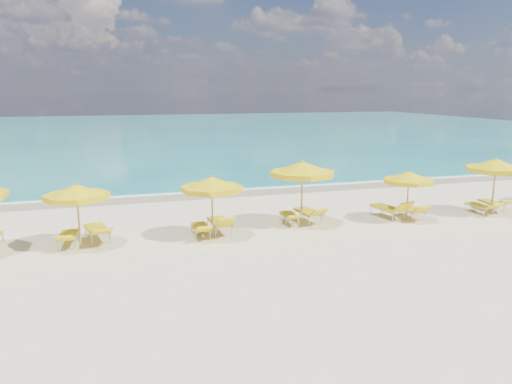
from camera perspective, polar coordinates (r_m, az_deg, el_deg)
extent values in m
plane|color=beige|center=(18.88, 1.33, -4.45)|extent=(120.00, 120.00, 0.00)
cube|color=#167F7B|center=(65.68, -11.96, 6.83)|extent=(120.00, 80.00, 0.30)
cube|color=tan|center=(25.81, -3.81, -0.08)|extent=(120.00, 2.60, 0.01)
cube|color=white|center=(26.57, -4.20, 0.26)|extent=(120.00, 1.20, 0.03)
cube|color=white|center=(34.62, -17.23, 2.43)|extent=(14.00, 0.36, 0.05)
cube|color=white|center=(43.75, 1.46, 4.77)|extent=(18.00, 0.30, 0.05)
cylinder|color=tan|center=(17.78, -19.63, -2.63)|extent=(0.07, 0.07, 2.11)
cone|color=yellow|center=(17.60, -19.82, 0.17)|extent=(2.28, 2.28, 0.42)
cylinder|color=yellow|center=(17.64, -19.78, -0.48)|extent=(2.30, 2.30, 0.17)
sphere|color=tan|center=(17.56, -19.87, 0.86)|extent=(0.09, 0.09, 0.09)
cylinder|color=tan|center=(17.86, -5.03, -1.82)|extent=(0.07, 0.07, 2.18)
cone|color=yellow|center=(17.67, -5.08, 1.06)|extent=(2.71, 2.71, 0.44)
cylinder|color=yellow|center=(17.71, -5.07, 0.39)|extent=(2.74, 2.74, 0.17)
sphere|color=tan|center=(17.63, -5.09, 1.77)|extent=(0.10, 0.10, 0.10)
cylinder|color=tan|center=(19.54, 5.26, -0.21)|extent=(0.08, 0.08, 2.47)
cone|color=yellow|center=(19.35, 5.32, 2.80)|extent=(2.82, 2.82, 0.49)
cylinder|color=yellow|center=(19.39, 5.31, 2.10)|extent=(2.85, 2.85, 0.20)
sphere|color=tan|center=(19.32, 5.33, 3.54)|extent=(0.11, 0.11, 0.11)
cylinder|color=tan|center=(21.01, 16.94, -0.51)|extent=(0.06, 0.06, 1.99)
cone|color=yellow|center=(20.86, 17.08, 1.74)|extent=(2.48, 2.48, 0.40)
cylinder|color=yellow|center=(20.89, 17.05, 1.21)|extent=(2.51, 2.51, 0.16)
sphere|color=tan|center=(20.83, 17.11, 2.29)|extent=(0.09, 0.09, 0.09)
cylinder|color=tan|center=(23.47, 25.53, 0.53)|extent=(0.07, 0.07, 2.34)
cone|color=yellow|center=(23.32, 25.74, 2.90)|extent=(2.75, 2.75, 0.47)
cylinder|color=yellow|center=(23.35, 25.69, 2.35)|extent=(2.77, 2.77, 0.19)
sphere|color=tan|center=(23.29, 25.79, 3.48)|extent=(0.10, 0.10, 0.10)
cube|color=yellow|center=(18.28, -20.65, -4.59)|extent=(0.63, 1.27, 0.08)
cube|color=yellow|center=(17.41, -21.04, -4.95)|extent=(0.59, 0.59, 0.33)
cube|color=yellow|center=(18.57, -17.77, -3.96)|extent=(0.89, 1.53, 0.09)
cube|color=yellow|center=(17.56, -17.21, -4.35)|extent=(0.75, 0.77, 0.35)
cube|color=yellow|center=(18.24, -6.39, -3.96)|extent=(0.58, 1.22, 0.07)
cube|color=yellow|center=(17.39, -5.96, -4.26)|extent=(0.56, 0.55, 0.33)
cube|color=yellow|center=(18.67, -4.26, -3.35)|extent=(0.67, 1.45, 0.09)
cube|color=yellow|center=(17.70, -3.51, -3.46)|extent=(0.65, 0.60, 0.49)
cube|color=yellow|center=(19.94, 3.76, -2.62)|extent=(0.63, 1.19, 0.07)
cube|color=yellow|center=(19.14, 4.36, -2.89)|extent=(0.57, 0.58, 0.28)
cube|color=yellow|center=(20.32, 5.86, -2.22)|extent=(0.73, 1.39, 0.08)
cube|color=yellow|center=(19.49, 7.16, -2.32)|extent=(0.65, 0.63, 0.41)
cube|color=yellow|center=(21.40, 14.70, -1.75)|extent=(0.88, 1.53, 0.09)
cube|color=yellow|center=(20.66, 16.49, -1.66)|extent=(0.73, 0.66, 0.52)
cube|color=yellow|center=(21.75, 17.31, -1.84)|extent=(0.70, 1.30, 0.08)
cube|color=yellow|center=(20.98, 18.39, -1.91)|extent=(0.61, 0.58, 0.40)
cube|color=yellow|center=(23.51, 24.11, -1.41)|extent=(0.59, 1.19, 0.07)
cube|color=yellow|center=(22.93, 25.55, -1.46)|extent=(0.55, 0.53, 0.36)
cube|color=yellow|center=(24.40, 25.23, -1.06)|extent=(0.63, 1.21, 0.07)
cube|color=yellow|center=(23.75, 26.42, -1.14)|extent=(0.57, 0.55, 0.34)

